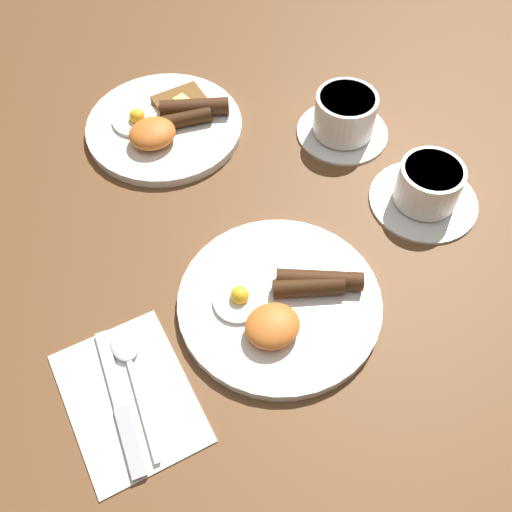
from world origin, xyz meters
TOP-DOWN VIEW (x-y plane):
  - ground_plane at (0.00, 0.00)m, footprint 3.00×3.00m
  - breakfast_plate_near at (-0.00, -0.00)m, footprint 0.27×0.27m
  - breakfast_plate_far at (0.01, 0.38)m, footprint 0.25×0.25m
  - teacup_near at (0.28, 0.05)m, footprint 0.16×0.16m
  - teacup_far at (0.26, 0.23)m, footprint 0.15×0.15m
  - napkin at (-0.22, -0.02)m, footprint 0.15×0.20m
  - knife at (-0.24, -0.03)m, footprint 0.04×0.19m
  - spoon at (-0.20, 0.03)m, footprint 0.05×0.18m

SIDE VIEW (x-z plane):
  - ground_plane at x=0.00m, z-range 0.00..0.00m
  - napkin at x=-0.22m, z-range 0.00..0.01m
  - knife at x=-0.24m, z-range 0.00..0.01m
  - spoon at x=-0.20m, z-range 0.00..0.01m
  - breakfast_plate_near at x=0.00m, z-range -0.01..0.04m
  - breakfast_plate_far at x=0.01m, z-range -0.01..0.04m
  - teacup_near at x=0.28m, z-range 0.00..0.07m
  - teacup_far at x=0.26m, z-range 0.00..0.07m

